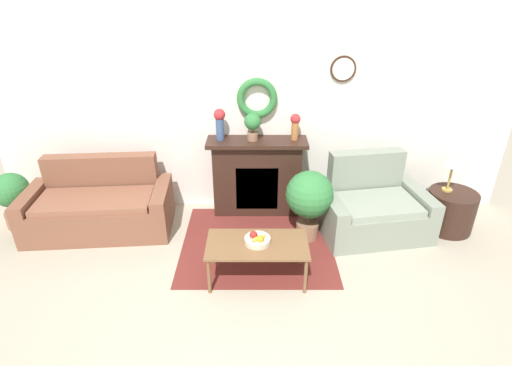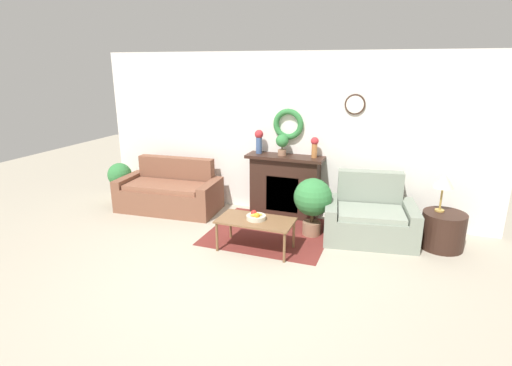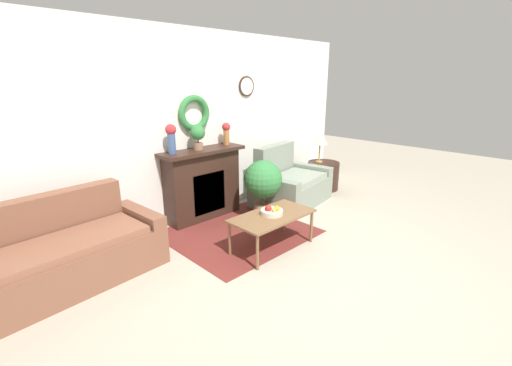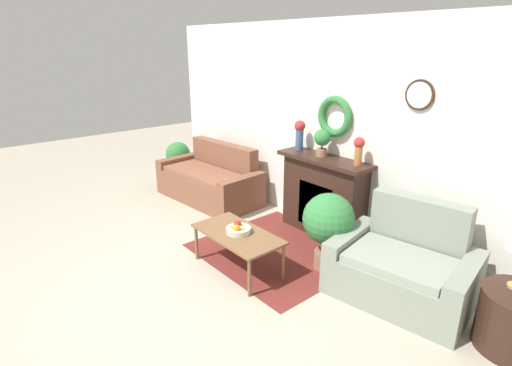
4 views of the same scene
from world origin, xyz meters
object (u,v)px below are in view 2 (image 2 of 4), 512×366
object	(u,v)px
potted_plant_floor_by_loveseat	(313,200)
fireplace	(285,185)
vase_on_mantel_right	(315,146)
side_table_by_loveseat	(443,230)
table_lamp	(444,181)
vase_on_mantel_left	(259,140)
fruit_bowl	(256,217)
coffee_table	(256,222)
couch_left	(170,193)
potted_plant_on_mantel	(282,143)
potted_plant_floor_by_couch	(120,179)
loveseat_right	(369,218)

from	to	relation	value
potted_plant_floor_by_loveseat	fireplace	bearing A→B (deg)	134.02
vase_on_mantel_right	side_table_by_loveseat	bearing A→B (deg)	-13.01
fireplace	side_table_by_loveseat	size ratio (longest dim) A/B	2.20
table_lamp	vase_on_mantel_left	xyz separation A→B (m)	(-2.84, 0.40, 0.32)
fruit_bowl	coffee_table	bearing A→B (deg)	-97.08
side_table_by_loveseat	table_lamp	distance (m)	0.70
fireplace	potted_plant_floor_by_loveseat	distance (m)	0.89
coffee_table	potted_plant_floor_by_loveseat	world-z (taller)	potted_plant_floor_by_loveseat
couch_left	table_lamp	bearing A→B (deg)	-4.00
side_table_by_loveseat	potted_plant_on_mantel	distance (m)	2.73
side_table_by_loveseat	potted_plant_floor_by_loveseat	xyz separation A→B (m)	(-1.82, -0.19, 0.30)
vase_on_mantel_left	coffee_table	bearing A→B (deg)	-71.80
couch_left	side_table_by_loveseat	bearing A→B (deg)	-4.76
fireplace	couch_left	bearing A→B (deg)	-167.99
potted_plant_floor_by_couch	side_table_by_loveseat	bearing A→B (deg)	-0.74
fireplace	coffee_table	bearing A→B (deg)	-90.01
fruit_bowl	potted_plant_floor_by_couch	world-z (taller)	potted_plant_floor_by_couch
couch_left	table_lamp	world-z (taller)	table_lamp
potted_plant_on_mantel	potted_plant_floor_by_loveseat	xyz separation A→B (m)	(0.68, -0.63, -0.70)
vase_on_mantel_left	potted_plant_floor_by_loveseat	distance (m)	1.46
side_table_by_loveseat	fireplace	bearing A→B (deg)	169.60
potted_plant_floor_by_couch	loveseat_right	bearing A→B (deg)	-1.05
vase_on_mantel_right	loveseat_right	bearing A→B (deg)	-25.83
vase_on_mantel_left	potted_plant_floor_by_couch	size ratio (longest dim) A/B	0.54
vase_on_mantel_left	vase_on_mantel_right	world-z (taller)	vase_on_mantel_left
coffee_table	vase_on_mantel_left	world-z (taller)	vase_on_mantel_left
table_lamp	potted_plant_on_mantel	world-z (taller)	potted_plant_on_mantel
vase_on_mantel_right	potted_plant_floor_by_loveseat	size ratio (longest dim) A/B	0.38
loveseat_right	side_table_by_loveseat	bearing A→B (deg)	-8.65
potted_plant_floor_by_couch	fruit_bowl	bearing A→B (deg)	-18.42
fireplace	vase_on_mantel_left	bearing A→B (deg)	179.32
table_lamp	potted_plant_floor_by_loveseat	bearing A→B (deg)	-171.79
fruit_bowl	side_table_by_loveseat	world-z (taller)	fruit_bowl
loveseat_right	fruit_bowl	world-z (taller)	loveseat_right
potted_plant_floor_by_couch	potted_plant_floor_by_loveseat	size ratio (longest dim) A/B	0.84
potted_plant_on_mantel	potted_plant_floor_by_loveseat	size ratio (longest dim) A/B	0.40
potted_plant_floor_by_loveseat	potted_plant_on_mantel	bearing A→B (deg)	137.14
table_lamp	potted_plant_on_mantel	xyz separation A→B (m)	(-2.43, 0.38, 0.30)
potted_plant_on_mantel	table_lamp	bearing A→B (deg)	-8.80
fruit_bowl	potted_plant_on_mantel	bearing A→B (deg)	92.34
loveseat_right	fireplace	bearing A→B (deg)	152.94
couch_left	vase_on_mantel_left	bearing A→B (deg)	11.29
couch_left	side_table_by_loveseat	xyz separation A→B (m)	(4.44, -0.03, -0.05)
vase_on_mantel_left	potted_plant_on_mantel	world-z (taller)	vase_on_mantel_left
table_lamp	potted_plant_floor_by_couch	distance (m)	5.48
fruit_bowl	vase_on_mantel_left	size ratio (longest dim) A/B	0.68
side_table_by_loveseat	vase_on_mantel_right	world-z (taller)	vase_on_mantel_right
loveseat_right	vase_on_mantel_right	xyz separation A→B (m)	(-0.96, 0.47, 0.93)
couch_left	coffee_table	world-z (taller)	couch_left
vase_on_mantel_right	potted_plant_on_mantel	distance (m)	0.54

